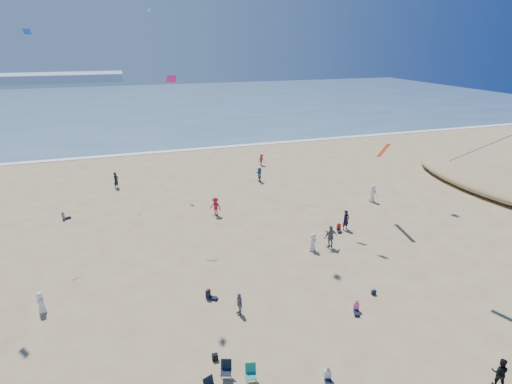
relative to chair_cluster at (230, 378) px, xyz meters
name	(u,v)px	position (x,y,z in m)	size (l,w,h in m)	color
ground	(267,373)	(2.00, 0.20, -0.50)	(220.00, 220.00, 0.00)	tan
ocean	(146,104)	(2.00, 95.20, -0.47)	(220.00, 100.00, 0.06)	#476B84
surf_line	(168,151)	(2.00, 45.20, -0.46)	(220.00, 1.20, 0.08)	white
standing_flyers	(299,225)	(9.72, 13.93, 0.38)	(30.35, 39.53, 1.95)	#B51938
seated_group	(244,269)	(3.46, 9.23, -0.08)	(24.18, 25.38, 0.84)	silver
chair_cluster	(230,378)	(0.00, 0.00, 0.00)	(2.74, 1.57, 1.00)	black
black_backpack	(215,357)	(-0.31, 1.88, -0.31)	(0.30, 0.22, 0.38)	black
navy_bag	(374,292)	(10.87, 4.29, -0.33)	(0.28, 0.18, 0.34)	black
kites_aloft	(355,44)	(12.84, 12.38, 14.94)	(47.01, 40.54, 27.93)	green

